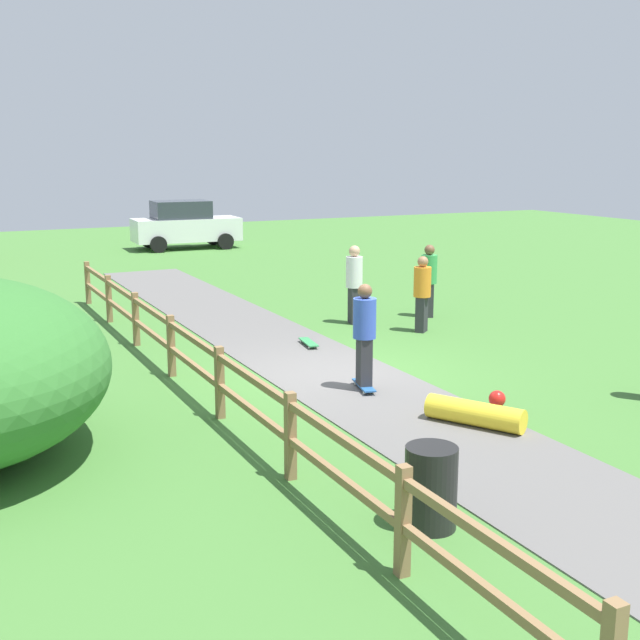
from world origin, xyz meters
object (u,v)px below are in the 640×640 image
at_px(bystander_white, 354,281).
at_px(parked_car_white, 185,225).
at_px(trash_bin, 431,487).
at_px(skater_fallen, 477,412).
at_px(bystander_orange, 422,291).
at_px(skater_riding, 364,331).
at_px(skateboard_loose, 309,342).
at_px(bystander_green, 429,277).

height_order(bystander_white, parked_car_white, parked_car_white).
bearing_deg(trash_bin, skater_fallen, 45.09).
height_order(skater_fallen, bystander_orange, bystander_orange).
distance_m(skater_riding, skater_fallen, 2.48).
xyz_separation_m(trash_bin, skateboard_loose, (2.32, 7.92, -0.36)).
relative_size(skater_riding, skater_fallen, 1.23).
xyz_separation_m(trash_bin, bystander_white, (4.22, 9.47, 0.55)).
bearing_deg(skateboard_loose, skater_fallen, -88.73).
relative_size(skateboard_loose, bystander_green, 0.47).
relative_size(bystander_orange, parked_car_white, 0.39).
height_order(skater_riding, bystander_orange, skater_riding).
xyz_separation_m(trash_bin, skater_riding, (1.82, 4.71, 0.56)).
bearing_deg(trash_bin, bystander_green, 56.60).
bearing_deg(skateboard_loose, trash_bin, -106.34).
xyz_separation_m(skater_fallen, parked_car_white, (2.57, 22.71, 0.76)).
distance_m(bystander_orange, bystander_green, 1.68).
relative_size(skater_fallen, parked_car_white, 0.34).
bearing_deg(skater_fallen, skater_riding, 105.32).
bearing_deg(trash_bin, skater_riding, 68.84).
distance_m(bystander_green, parked_car_white, 15.83).
distance_m(bystander_orange, parked_car_white, 17.10).
relative_size(skater_fallen, bystander_green, 0.83).
height_order(skateboard_loose, parked_car_white, parked_car_white).
bearing_deg(skateboard_loose, parked_car_white, 81.14).
height_order(trash_bin, bystander_orange, bystander_orange).
xyz_separation_m(skater_riding, bystander_white, (2.39, 4.76, -0.01)).
relative_size(skater_fallen, bystander_orange, 0.86).
height_order(trash_bin, bystander_green, bystander_green).
distance_m(skater_fallen, bystander_green, 7.91).
xyz_separation_m(skater_riding, bystander_green, (4.36, 4.67, -0.06)).
height_order(skateboard_loose, bystander_white, bystander_white).
xyz_separation_m(trash_bin, parked_car_white, (5.01, 25.16, 0.51)).
relative_size(bystander_green, parked_car_white, 0.41).
bearing_deg(bystander_orange, parked_car_white, 90.43).
bearing_deg(skateboard_loose, bystander_white, 39.38).
xyz_separation_m(skater_riding, bystander_orange, (3.32, 3.35, -0.09)).
distance_m(skater_riding, bystander_white, 5.33).
bearing_deg(bystander_orange, skater_riding, -134.68).
bearing_deg(skater_fallen, trash_bin, -134.91).
xyz_separation_m(bystander_white, parked_car_white, (0.79, 15.69, -0.04)).
distance_m(bystander_white, parked_car_white, 15.71).
xyz_separation_m(skateboard_loose, bystander_white, (1.90, 1.56, 0.91)).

